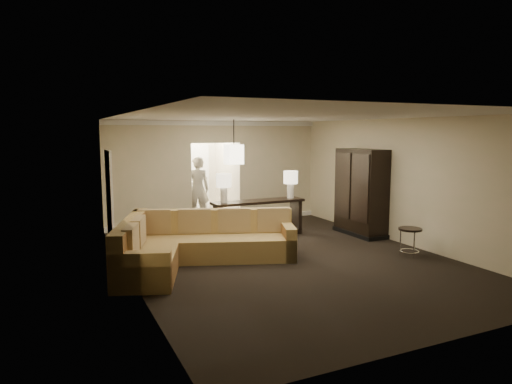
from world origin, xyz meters
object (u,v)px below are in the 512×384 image
coffee_table (222,242)px  console_table (258,215)px  sectional_sofa (193,245)px  drink_table (410,236)px  person (197,186)px  armoire (361,194)px

coffee_table → console_table: 1.67m
sectional_sofa → drink_table: size_ratio=6.64×
sectional_sofa → person: (1.33, 3.90, 0.63)m
sectional_sofa → coffee_table: bearing=55.9°
coffee_table → drink_table: size_ratio=1.95×
console_table → drink_table: 3.53m
sectional_sofa → drink_table: bearing=2.6°
console_table → armoire: armoire is taller
drink_table → armoire: bearing=81.0°
console_table → sectional_sofa: bearing=-143.1°
sectional_sofa → armoire: armoire is taller
drink_table → coffee_table: bearing=150.4°
sectional_sofa → armoire: bearing=29.3°
console_table → person: 2.48m
coffee_table → person: person is taller
armoire → sectional_sofa: bearing=-170.5°
coffee_table → person: size_ratio=0.55×
sectional_sofa → armoire: (4.47, 0.74, 0.62)m
drink_table → console_table: bearing=125.1°
console_table → armoire: size_ratio=1.09×
sectional_sofa → coffee_table: sectional_sofa is taller
sectional_sofa → coffee_table: (0.82, 0.60, -0.18)m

